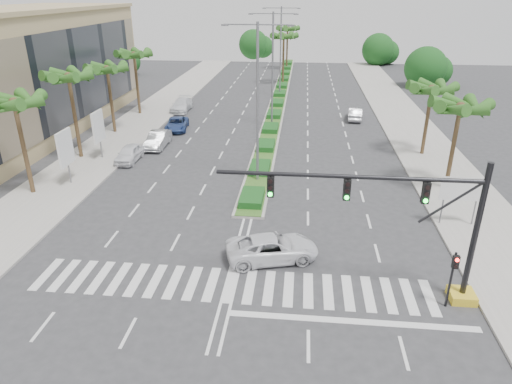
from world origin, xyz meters
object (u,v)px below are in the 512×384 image
car_parked_b (158,139)px  car_right (355,114)px  car_parked_a (129,154)px  car_parked_c (177,124)px  car_crossing (272,248)px  car_parked_d (182,105)px

car_parked_b → car_right: size_ratio=1.05×
car_parked_a → car_parked_b: size_ratio=0.90×
car_parked_b → car_parked_c: bearing=86.8°
car_parked_b → car_parked_c: car_parked_b is taller
car_crossing → car_parked_d: bearing=6.5°
car_parked_b → car_parked_d: bearing=94.8°
car_parked_b → car_crossing: bearing=-57.4°
car_parked_c → car_right: 20.69m
car_parked_d → car_crossing: size_ratio=1.00×
car_parked_c → car_crossing: 27.77m
car_parked_a → car_parked_d: car_parked_d is taller
car_parked_d → car_crossing: 36.11m
car_right → car_crossing: bearing=81.8°
car_parked_b → car_crossing: (12.41, -19.02, -0.04)m
car_right → car_parked_b: bearing=37.1°
car_right → car_parked_c: bearing=23.3°
car_parked_d → car_crossing: car_parked_d is taller
car_parked_a → car_right: 26.95m
car_parked_b → car_crossing: size_ratio=0.89×
car_crossing → car_right: 32.25m
car_parked_a → car_parked_d: bearing=90.4°
car_parked_d → car_right: (21.30, -2.02, -0.03)m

